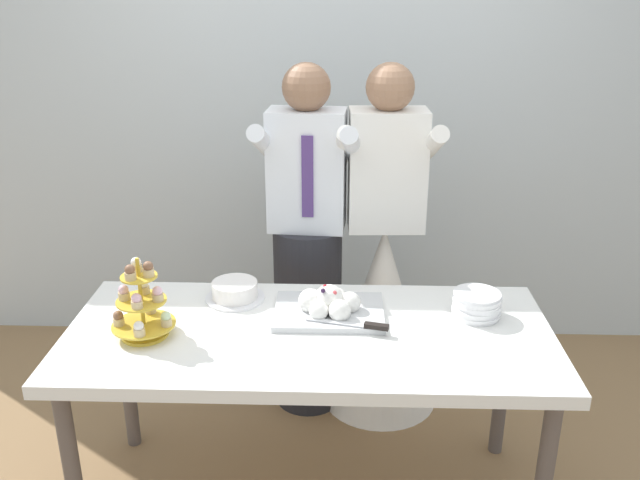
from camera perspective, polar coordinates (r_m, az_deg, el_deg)
rear_wall at (r=3.71m, az=0.10°, el=12.84°), size 5.20×0.10×2.90m
dessert_table at (r=2.57m, az=-0.91°, el=-9.01°), size 1.80×0.80×0.78m
cupcake_stand at (r=2.53m, az=-14.69°, el=-5.42°), size 0.23×0.23×0.31m
main_cake_tray at (r=2.62m, az=0.78°, el=-5.55°), size 0.43×0.33×0.13m
plate_stack at (r=2.68m, az=12.99°, el=-5.28°), size 0.19×0.19×0.10m
round_cake at (r=2.77m, az=-7.15°, el=-4.29°), size 0.24×0.24×0.08m
person_groom at (r=3.18m, az=-1.04°, el=-1.88°), size 0.49×0.52×1.66m
person_bride at (r=3.26m, az=5.27°, el=-4.50°), size 0.56×0.56×1.66m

